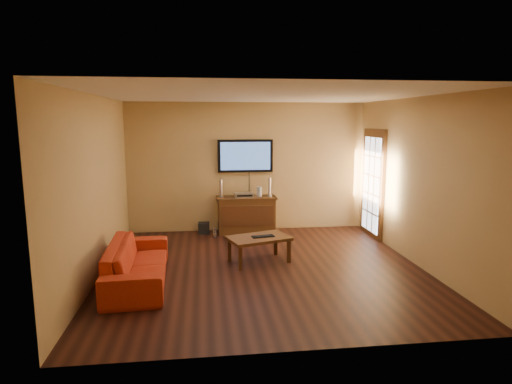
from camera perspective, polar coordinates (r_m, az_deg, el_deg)
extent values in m
plane|color=black|center=(6.92, 1.01, -10.12)|extent=(5.00, 5.00, 0.00)
plane|color=tan|center=(9.05, -1.18, 3.33)|extent=(5.00, 0.00, 5.00)
plane|color=tan|center=(6.71, -20.60, 0.56)|extent=(0.00, 5.00, 5.00)
plane|color=tan|center=(7.36, 20.69, 1.29)|extent=(0.00, 5.00, 5.00)
plane|color=white|center=(6.53, 1.08, 12.81)|extent=(5.00, 5.00, 0.00)
cube|color=#42250F|center=(8.91, 15.32, 0.96)|extent=(0.06, 1.02, 2.22)
cube|color=white|center=(8.90, 15.10, 0.95)|extent=(0.01, 0.79, 1.89)
cube|color=#42250F|center=(8.97, -1.28, -3.15)|extent=(1.17, 0.44, 0.72)
cube|color=black|center=(8.75, -1.14, -3.24)|extent=(1.08, 0.02, 0.43)
cube|color=#42250F|center=(8.90, -1.29, -0.77)|extent=(1.24, 0.47, 0.04)
cube|color=black|center=(8.98, -1.44, 4.83)|extent=(1.16, 0.07, 0.68)
cube|color=#385892|center=(8.94, -1.41, 4.81)|extent=(1.04, 0.01, 0.58)
cube|color=#42250F|center=(7.09, 0.40, -6.19)|extent=(1.12, 0.87, 0.05)
cube|color=#42250F|center=(6.78, -2.10, -8.84)|extent=(0.06, 0.06, 0.38)
cube|color=#42250F|center=(7.14, 4.39, -7.90)|extent=(0.06, 0.06, 0.38)
cube|color=#42250F|center=(7.19, -3.56, -7.76)|extent=(0.06, 0.06, 0.38)
cube|color=#42250F|center=(7.54, 2.63, -6.94)|extent=(0.06, 0.06, 0.38)
imported|color=#B12D13|center=(6.46, -15.55, -8.21)|extent=(0.69, 2.05, 0.79)
cylinder|color=silver|center=(8.87, -4.68, -0.65)|extent=(0.10, 0.10, 0.01)
cylinder|color=silver|center=(8.84, -4.70, 0.51)|extent=(0.06, 0.06, 0.35)
cylinder|color=silver|center=(8.95, 1.81, -0.53)|extent=(0.11, 0.11, 0.02)
cylinder|color=silver|center=(8.92, 1.81, 0.70)|extent=(0.06, 0.06, 0.37)
cube|color=silver|center=(8.90, -1.65, -0.36)|extent=(0.39, 0.29, 0.09)
cube|color=white|center=(8.94, 0.43, 0.07)|extent=(0.09, 0.15, 0.20)
cube|color=black|center=(9.00, -6.97, -4.78)|extent=(0.24, 0.24, 0.23)
cylinder|color=white|center=(8.65, -5.54, -5.49)|extent=(0.07, 0.07, 0.18)
sphere|color=white|center=(8.63, -5.55, -4.87)|extent=(0.04, 0.04, 0.04)
cube|color=black|center=(7.08, 0.94, -5.93)|extent=(0.39, 0.21, 0.02)
cube|color=black|center=(7.08, 0.94, -5.84)|extent=(0.25, 0.14, 0.01)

